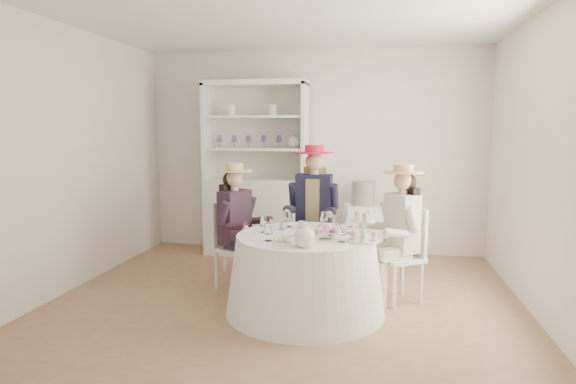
# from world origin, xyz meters

# --- Properties ---
(ground) EXTENTS (4.50, 4.50, 0.00)m
(ground) POSITION_xyz_m (0.00, 0.00, 0.00)
(ground) COLOR #8A6145
(ground) RESTS_ON ground
(ceiling) EXTENTS (4.50, 4.50, 0.00)m
(ceiling) POSITION_xyz_m (0.00, 0.00, 2.70)
(ceiling) COLOR white
(ceiling) RESTS_ON wall_back
(wall_back) EXTENTS (4.50, 0.00, 4.50)m
(wall_back) POSITION_xyz_m (0.00, 2.00, 1.35)
(wall_back) COLOR silver
(wall_back) RESTS_ON ground
(wall_front) EXTENTS (4.50, 0.00, 4.50)m
(wall_front) POSITION_xyz_m (0.00, -2.00, 1.35)
(wall_front) COLOR silver
(wall_front) RESTS_ON ground
(wall_left) EXTENTS (0.00, 4.50, 4.50)m
(wall_left) POSITION_xyz_m (-2.25, 0.00, 1.35)
(wall_left) COLOR silver
(wall_left) RESTS_ON ground
(wall_right) EXTENTS (0.00, 4.50, 4.50)m
(wall_right) POSITION_xyz_m (2.25, 0.00, 1.35)
(wall_right) COLOR silver
(wall_right) RESTS_ON ground
(tea_table) EXTENTS (1.44, 1.44, 0.71)m
(tea_table) POSITION_xyz_m (0.23, -0.27, 0.35)
(tea_table) COLOR white
(tea_table) RESTS_ON ground
(hutch) EXTENTS (1.36, 0.55, 2.27)m
(hutch) POSITION_xyz_m (-0.71, 1.70, 0.81)
(hutch) COLOR silver
(hutch) RESTS_ON ground
(side_table) EXTENTS (0.53, 0.53, 0.70)m
(side_table) POSITION_xyz_m (0.69, 1.64, 0.35)
(side_table) COLOR silver
(side_table) RESTS_ON ground
(hatbox) EXTENTS (0.35, 0.35, 0.30)m
(hatbox) POSITION_xyz_m (0.69, 1.64, 0.85)
(hatbox) COLOR black
(hatbox) RESTS_ON side_table
(guest_left) EXTENTS (0.55, 0.50, 1.31)m
(guest_left) POSITION_xyz_m (-0.57, 0.25, 0.74)
(guest_left) COLOR silver
(guest_left) RESTS_ON ground
(guest_mid) EXTENTS (0.54, 0.56, 1.49)m
(guest_mid) POSITION_xyz_m (0.18, 0.68, 0.84)
(guest_mid) COLOR silver
(guest_mid) RESTS_ON ground
(guest_right) EXTENTS (0.57, 0.53, 1.33)m
(guest_right) POSITION_xyz_m (1.07, 0.16, 0.75)
(guest_right) COLOR silver
(guest_right) RESTS_ON ground
(spare_chair) EXTENTS (0.56, 0.56, 0.96)m
(spare_chair) POSITION_xyz_m (-0.71, 0.76, 0.52)
(spare_chair) COLOR silver
(spare_chair) RESTS_ON ground
(teacup_a) EXTENTS (0.08, 0.08, 0.06)m
(teacup_a) POSITION_xyz_m (-0.01, -0.08, 0.74)
(teacup_a) COLOR white
(teacup_a) RESTS_ON tea_table
(teacup_b) EXTENTS (0.08, 0.08, 0.06)m
(teacup_b) POSITION_xyz_m (0.15, 0.01, 0.74)
(teacup_b) COLOR white
(teacup_b) RESTS_ON tea_table
(teacup_c) EXTENTS (0.11, 0.11, 0.07)m
(teacup_c) POSITION_xyz_m (0.52, -0.18, 0.75)
(teacup_c) COLOR white
(teacup_c) RESTS_ON tea_table
(flower_bowl) EXTENTS (0.27, 0.27, 0.06)m
(flower_bowl) POSITION_xyz_m (0.42, -0.35, 0.74)
(flower_bowl) COLOR white
(flower_bowl) RESTS_ON tea_table
(flower_arrangement) EXTENTS (0.17, 0.17, 0.06)m
(flower_arrangement) POSITION_xyz_m (0.43, -0.35, 0.79)
(flower_arrangement) COLOR pink
(flower_arrangement) RESTS_ON tea_table
(table_teapot) EXTENTS (0.25, 0.18, 0.19)m
(table_teapot) POSITION_xyz_m (0.29, -0.71, 0.79)
(table_teapot) COLOR white
(table_teapot) RESTS_ON tea_table
(sandwich_plate) EXTENTS (0.25, 0.25, 0.06)m
(sandwich_plate) POSITION_xyz_m (0.12, -0.60, 0.73)
(sandwich_plate) COLOR white
(sandwich_plate) RESTS_ON tea_table
(cupcake_stand) EXTENTS (0.27, 0.27, 0.25)m
(cupcake_stand) POSITION_xyz_m (0.75, -0.42, 0.80)
(cupcake_stand) COLOR white
(cupcake_stand) RESTS_ON tea_table
(stemware_set) EXTENTS (0.85, 0.85, 0.15)m
(stemware_set) POSITION_xyz_m (0.23, -0.27, 0.79)
(stemware_set) COLOR white
(stemware_set) RESTS_ON tea_table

